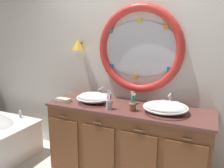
# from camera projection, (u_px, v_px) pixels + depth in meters

# --- Properties ---
(back_wall_assembly) EXTENTS (6.40, 0.26, 2.60)m
(back_wall_assembly) POSITION_uv_depth(u_px,v_px,m) (137.00, 64.00, 2.85)
(back_wall_assembly) COLOR silver
(back_wall_assembly) RESTS_ON ground_plane
(vanity_counter) EXTENTS (1.91, 0.63, 0.87)m
(vanity_counter) POSITION_uv_depth(u_px,v_px,m) (127.00, 141.00, 2.75)
(vanity_counter) COLOR brown
(vanity_counter) RESTS_ON ground_plane
(sink_basin_left) EXTENTS (0.42, 0.42, 0.13)m
(sink_basin_left) POSITION_uv_depth(u_px,v_px,m) (94.00, 97.00, 2.80)
(sink_basin_left) COLOR white
(sink_basin_left) RESTS_ON vanity_counter
(sink_basin_right) EXTENTS (0.48, 0.48, 0.12)m
(sink_basin_right) POSITION_uv_depth(u_px,v_px,m) (165.00, 107.00, 2.44)
(sink_basin_right) COLOR white
(sink_basin_right) RESTS_ON vanity_counter
(faucet_set_left) EXTENTS (0.20, 0.15, 0.14)m
(faucet_set_left) POSITION_uv_depth(u_px,v_px,m) (103.00, 93.00, 3.01)
(faucet_set_left) COLOR silver
(faucet_set_left) RESTS_ON vanity_counter
(faucet_set_right) EXTENTS (0.21, 0.14, 0.16)m
(faucet_set_right) POSITION_uv_depth(u_px,v_px,m) (170.00, 101.00, 2.65)
(faucet_set_right) COLOR silver
(faucet_set_right) RESTS_ON vanity_counter
(toothbrush_holder_left) EXTENTS (0.08, 0.08, 0.22)m
(toothbrush_holder_left) POSITION_uv_depth(u_px,v_px,m) (109.00, 104.00, 2.56)
(toothbrush_holder_left) COLOR silver
(toothbrush_holder_left) RESTS_ON vanity_counter
(toothbrush_holder_right) EXTENTS (0.09, 0.09, 0.22)m
(toothbrush_holder_right) POSITION_uv_depth(u_px,v_px,m) (133.00, 106.00, 2.50)
(toothbrush_holder_right) COLOR #996647
(toothbrush_holder_right) RESTS_ON vanity_counter
(soap_dispenser) EXTENTS (0.05, 0.06, 0.16)m
(soap_dispenser) POSITION_uv_depth(u_px,v_px,m) (133.00, 98.00, 2.75)
(soap_dispenser) COLOR #388EBC
(soap_dispenser) RESTS_ON vanity_counter
(folded_hand_towel) EXTENTS (0.20, 0.11, 0.04)m
(folded_hand_towel) POSITION_uv_depth(u_px,v_px,m) (63.00, 100.00, 2.84)
(folded_hand_towel) COLOR beige
(folded_hand_towel) RESTS_ON vanity_counter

